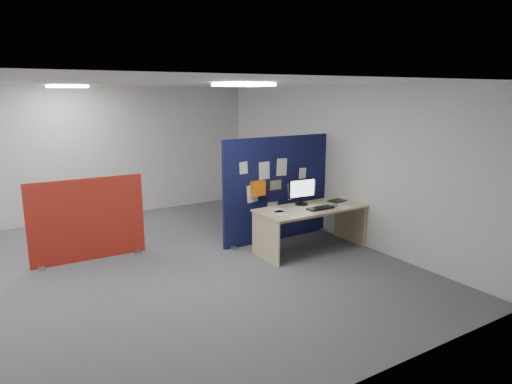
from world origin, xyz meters
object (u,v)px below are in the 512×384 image
monitor_main (302,190)px  office_chair (78,209)px  navy_divider (279,189)px  main_desk (309,217)px  red_divider (88,220)px

monitor_main → office_chair: monitor_main is taller
navy_divider → office_chair: navy_divider is taller
main_desk → monitor_main: (-0.02, 0.18, 0.41)m
navy_divider → main_desk: size_ratio=1.22×
red_divider → office_chair: size_ratio=1.67×
red_divider → main_desk: bearing=-22.3°
main_desk → office_chair: 3.97m
office_chair → monitor_main: bearing=-17.0°
red_divider → office_chair: bearing=88.8°
navy_divider → red_divider: navy_divider is taller
navy_divider → red_divider: bearing=167.2°
main_desk → monitor_main: size_ratio=3.61×
red_divider → office_chair: 0.97m
navy_divider → red_divider: size_ratio=1.28×
navy_divider → office_chair: 3.49m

